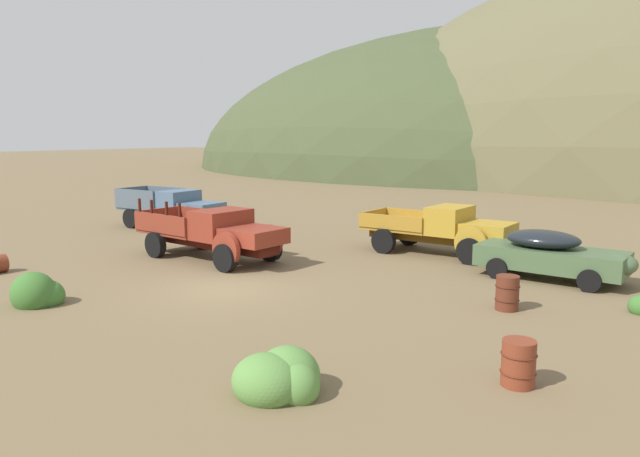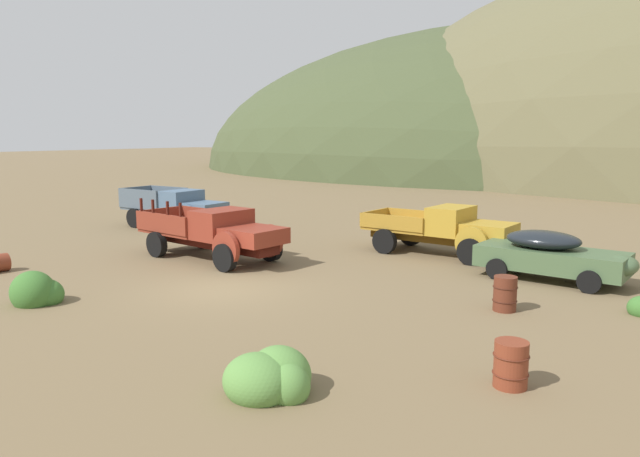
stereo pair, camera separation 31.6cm
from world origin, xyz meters
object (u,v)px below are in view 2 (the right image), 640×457
truck_rust_red (220,233)px  car_weathered_green (555,256)px  truck_mustard (449,230)px  oil_drum_foreground (505,294)px  oil_drum_spare (511,364)px  truck_chalk_blue (180,208)px

truck_rust_red → car_weathered_green: bearing=24.0°
truck_mustard → oil_drum_foreground: (3.88, -6.05, -0.53)m
oil_drum_spare → truck_rust_red: bearing=155.9°
truck_mustard → oil_drum_spare: 12.06m
truck_rust_red → car_weathered_green: truck_rust_red is taller
truck_rust_red → truck_mustard: 8.59m
oil_drum_foreground → oil_drum_spare: oil_drum_foreground is taller
truck_chalk_blue → oil_drum_foreground: truck_chalk_blue is taller
oil_drum_foreground → car_weathered_green: bearing=84.6°
truck_chalk_blue → truck_mustard: truck_chalk_blue is taller
car_weathered_green → oil_drum_spare: car_weathered_green is taller
truck_mustard → oil_drum_foreground: truck_mustard is taller
truck_chalk_blue → truck_mustard: (13.56, 0.79, -0.04)m
car_weathered_green → oil_drum_foreground: (-0.39, -4.09, -0.36)m
truck_chalk_blue → oil_drum_spare: (18.91, -10.00, -0.59)m
oil_drum_foreground → truck_rust_red: bearing=176.5°
truck_mustard → oil_drum_spare: (5.35, -10.79, -0.56)m
truck_chalk_blue → car_weathered_green: 17.87m
truck_chalk_blue → truck_rust_red: 8.29m
truck_chalk_blue → truck_mustard: bearing=3.2°
truck_chalk_blue → car_weathered_green: size_ratio=1.18×
truck_chalk_blue → truck_mustard: 13.58m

